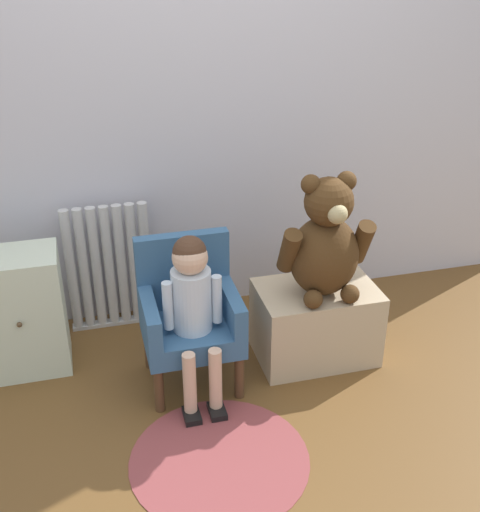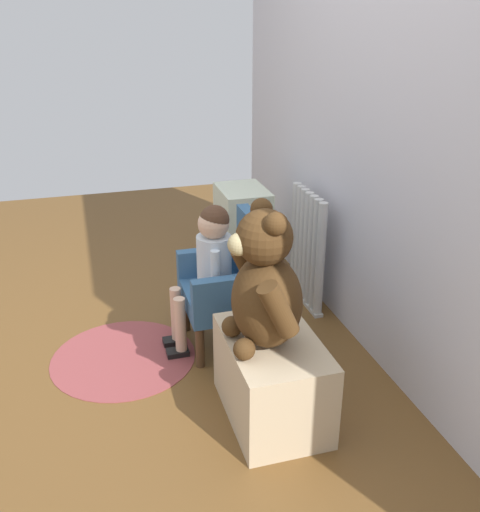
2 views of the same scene
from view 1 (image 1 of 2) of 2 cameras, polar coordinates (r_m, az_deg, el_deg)
name	(u,v)px [view 1 (image 1 of 2)]	position (r m, az deg, el deg)	size (l,w,h in m)	color
ground_plane	(267,451)	(2.68, 2.44, -16.90)	(6.00, 6.00, 0.00)	brown
back_wall	(198,83)	(3.18, -3.77, 15.08)	(3.80, 0.05, 2.40)	silver
radiator	(109,268)	(3.30, -11.54, -1.06)	(0.43, 0.05, 0.67)	beige
small_dresser	(22,312)	(3.11, -18.82, -4.77)	(0.38, 0.30, 0.59)	beige
child_armchair	(189,312)	(2.86, -4.56, -5.03)	(0.42, 0.38, 0.67)	#335B82
child_figure	(193,296)	(2.69, -4.24, -3.54)	(0.25, 0.35, 0.75)	silver
low_bench	(315,322)	(3.09, 6.72, -5.88)	(0.56, 0.37, 0.37)	tan
large_teddy_bear	(326,243)	(2.85, 7.61, 1.12)	(0.42, 0.30, 0.58)	#462D15
floor_rug	(219,459)	(2.64, -1.85, -17.58)	(0.71, 0.71, 0.01)	brown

